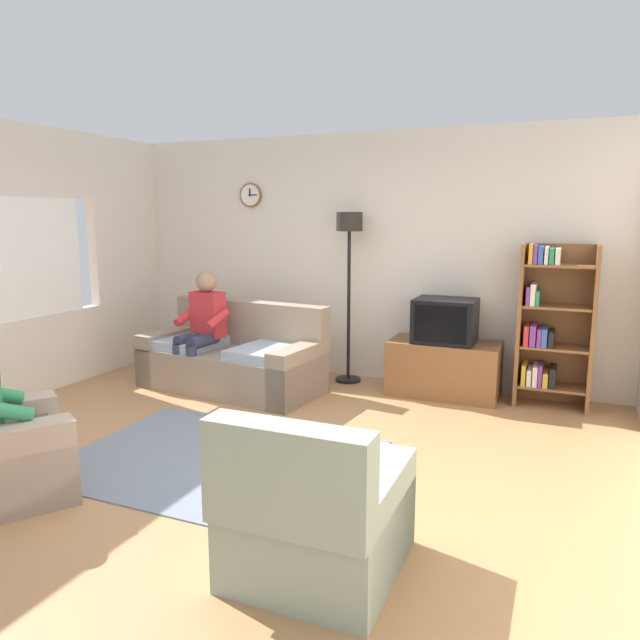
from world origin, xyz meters
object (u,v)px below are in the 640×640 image
Objects in this scene: tv_stand at (444,368)px; bookshelf at (550,325)px; armchair_near_bookshelf at (316,519)px; person_on_couch at (202,323)px; person_in_left_armchair at (0,407)px; couch at (233,360)px; tv at (445,321)px; floor_lamp at (349,250)px.

bookshelf reaches higher than tv_stand.
person_on_couch is (-2.42, 2.55, 0.41)m from armchair_near_bookshelf.
person_on_couch is 1.11× the size of person_in_left_armchair.
couch is 2.71m from person_in_left_armchair.
armchair_near_bookshelf is 2.21m from person_in_left_armchair.
floor_lamp reaches higher than tv.
person_on_couch is (-2.40, -0.76, 0.42)m from tv_stand.
couch is 3.39m from armchair_near_bookshelf.
tv is at bearing -90.00° from tv_stand.
armchair_near_bookshelf is at bearing -72.21° from floor_lamp.
tv_stand is 3.99m from person_in_left_armchair.
person_on_couch reaches higher than couch.
person_on_couch is at bearing 95.09° from person_in_left_armchair.
person_on_couch is at bearing -162.49° from tv_stand.
tv is 3.96m from person_in_left_armchair.
tv_stand is 0.50m from tv.
bookshelf reaches higher than tv.
bookshelf is at bearing 4.11° from tv_stand.
tv_stand is 0.98× the size of person_in_left_armchair.
person_on_couch is at bearing 133.48° from armchair_near_bookshelf.
couch is 3.31× the size of tv.
armchair_near_bookshelf is at bearing -46.52° from person_on_couch.
couch and armchair_near_bookshelf have the same top height.
couch is at bearing -163.42° from tv.
armchair_near_bookshelf is 3.54m from person_on_couch.
floor_lamp is (-1.07, 0.12, 0.67)m from tv.
bookshelf is at bearing 13.16° from couch.
bookshelf is at bearing 5.53° from tv.
person_on_couch reaches higher than tv_stand.
floor_lamp is at bearing 72.32° from person_in_left_armchair.
couch is at bearing -166.84° from bookshelf.
tv_stand is at bearing 90.30° from armchair_near_bookshelf.
person_in_left_armchair is at bearing -179.20° from armchair_near_bookshelf.
person_in_left_armchair is (0.23, -2.58, -0.09)m from person_on_couch.
couch is at bearing 19.61° from person_on_couch.
bookshelf reaches higher than couch.
couch is 1.07× the size of floor_lamp.
couch is at bearing -143.73° from floor_lamp.
bookshelf is (3.07, 0.72, 0.47)m from couch.
floor_lamp reaches higher than armchair_near_bookshelf.
bookshelf is 1.73× the size of armchair_near_bookshelf.
bookshelf is 0.84× the size of floor_lamp.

